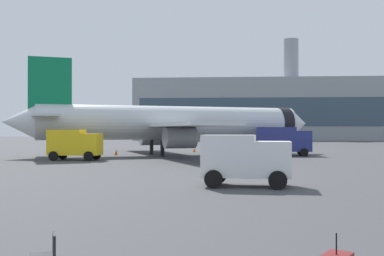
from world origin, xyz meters
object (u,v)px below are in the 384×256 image
object	(u,v)px
fuel_truck	(283,140)
airplane_at_gate	(172,123)
cargo_van	(245,158)
safety_cone_far	(116,152)
service_truck	(75,143)
gate_chair	(47,253)
safety_cone_mid	(194,149)

from	to	relation	value
fuel_truck	airplane_at_gate	bearing A→B (deg)	179.90
cargo_van	safety_cone_far	xyz separation A→B (m)	(-13.62, 28.98, -1.10)
service_truck	safety_cone_far	distance (m)	9.82
fuel_truck	cargo_van	distance (m)	29.17
airplane_at_gate	gate_chair	distance (m)	43.72
gate_chair	safety_cone_far	bearing A→B (deg)	101.96
gate_chair	safety_cone_mid	bearing A→B (deg)	90.87
service_truck	gate_chair	size ratio (longest dim) A/B	5.65
airplane_at_gate	fuel_truck	distance (m)	12.63
fuel_truck	safety_cone_far	bearing A→B (deg)	179.06
cargo_van	safety_cone_mid	world-z (taller)	cargo_van
cargo_van	safety_cone_far	size ratio (longest dim) A/B	6.52
airplane_at_gate	safety_cone_mid	xyz separation A→B (m)	(1.97, 8.81, -3.33)
fuel_truck	safety_cone_mid	size ratio (longest dim) A/B	9.29
service_truck	safety_cone_far	world-z (taller)	service_truck
service_truck	cargo_van	xyz separation A→B (m)	(15.30, -19.39, -0.16)
cargo_van	fuel_truck	bearing A→B (deg)	79.38
airplane_at_gate	gate_chair	bearing A→B (deg)	-86.36
fuel_truck	safety_cone_mid	xyz separation A→B (m)	(-10.51, 8.83, -1.45)
gate_chair	fuel_truck	bearing A→B (deg)	77.40
safety_cone_mid	gate_chair	size ratio (longest dim) A/B	0.76
cargo_van	gate_chair	world-z (taller)	cargo_van
airplane_at_gate	safety_cone_mid	world-z (taller)	airplane_at_gate
fuel_truck	safety_cone_mid	bearing A→B (deg)	139.97
cargo_van	safety_cone_mid	xyz separation A→B (m)	(-5.14, 37.50, -1.13)
service_truck	fuel_truck	bearing A→B (deg)	24.17
fuel_truck	cargo_van	world-z (taller)	fuel_truck
cargo_van	airplane_at_gate	bearing A→B (deg)	103.92
safety_cone_mid	service_truck	bearing A→B (deg)	-119.31
fuel_truck	gate_chair	distance (m)	44.58
fuel_truck	cargo_van	bearing A→B (deg)	-100.62
safety_cone_mid	gate_chair	bearing A→B (deg)	-89.13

